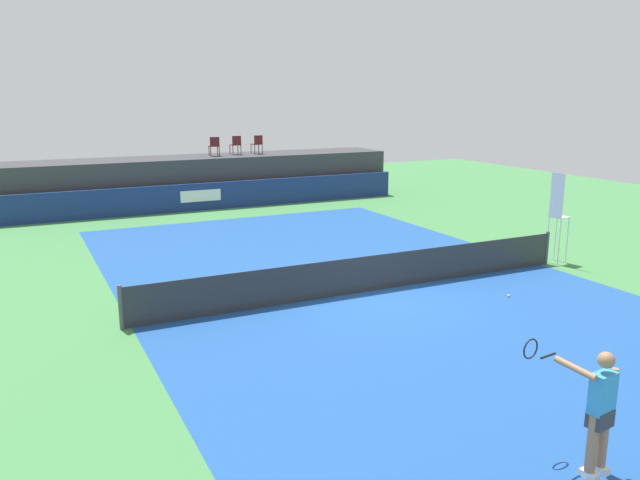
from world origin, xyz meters
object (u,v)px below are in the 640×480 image
net_post_near (121,307)px  net_post_far (547,248)px  spectator_chair_left (236,144)px  tennis_player (598,409)px  spectator_chair_far_left (214,145)px  tennis_ball (509,296)px  spectator_chair_center (257,143)px  umpire_chair (558,212)px

net_post_near → net_post_far: bearing=0.0°
net_post_near → spectator_chair_left: bearing=62.9°
net_post_near → tennis_player: size_ratio=0.56×
spectator_chair_far_left → tennis_player: bearing=-94.7°
net_post_far → net_post_near: bearing=180.0°
tennis_player → tennis_ball: size_ratio=26.03×
net_post_far → spectator_chair_center: bearing=102.7°
spectator_chair_left → net_post_far: bearing=-73.6°
spectator_chair_left → spectator_chair_far_left: bearing=-166.5°
spectator_chair_center → tennis_ball: size_ratio=13.06×
spectator_chair_center → net_post_far: size_ratio=0.89×
umpire_chair → tennis_player: bearing=-133.4°
tennis_ball → tennis_player: bearing=-124.3°
spectator_chair_left → tennis_ball: bearing=-85.8°
tennis_player → net_post_near: bearing=119.9°
spectator_chair_left → net_post_near: bearing=-117.1°
spectator_chair_far_left → spectator_chair_center: size_ratio=1.00×
net_post_near → tennis_player: 9.65m
umpire_chair → net_post_far: size_ratio=2.76×
tennis_player → net_post_far: bearing=47.7°
tennis_player → tennis_ball: bearing=55.7°
umpire_chair → net_post_far: 1.13m
spectator_chair_far_left → tennis_player: (-1.92, -23.46, -1.73)m
spectator_chair_left → umpire_chair: spectator_chair_left is taller
spectator_chair_far_left → spectator_chair_center: same height
umpire_chair → tennis_player: (-7.89, -8.33, -0.63)m
spectator_chair_center → net_post_near: 17.88m
net_post_near → net_post_far: 12.40m
tennis_player → umpire_chair: bearing=46.6°
net_post_near → tennis_ball: (9.15, -1.98, -0.46)m
spectator_chair_far_left → net_post_near: bearing=-114.0°
net_post_far → tennis_player: 11.30m
umpire_chair → net_post_near: umpire_chair is taller
spectator_chair_far_left → net_post_far: spectator_chair_far_left is taller
umpire_chair → net_post_far: (-0.30, 0.02, -1.09)m
net_post_near → tennis_ball: 9.37m
spectator_chair_far_left → tennis_ball: 17.46m
spectator_chair_left → tennis_ball: size_ratio=13.06×
spectator_chair_center → tennis_player: spectator_chair_center is taller
spectator_chair_far_left → umpire_chair: size_ratio=0.32×
spectator_chair_left → net_post_far: (4.53, -15.38, -2.19)m
spectator_chair_left → tennis_ball: 17.61m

